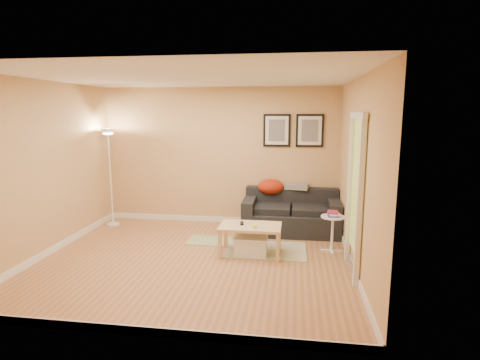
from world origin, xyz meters
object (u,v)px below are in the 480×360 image
(floor_lamp, at_px, (111,180))
(sofa, at_px, (291,212))
(storage_bin, at_px, (251,246))
(book_stack, at_px, (333,214))
(side_table, at_px, (332,234))
(coffee_table, at_px, (250,240))

(floor_lamp, bearing_deg, sofa, 0.54)
(storage_bin, height_order, book_stack, book_stack)
(side_table, bearing_deg, sofa, 125.38)
(coffee_table, bearing_deg, storage_bin, -71.22)
(sofa, relative_size, floor_lamp, 0.92)
(book_stack, bearing_deg, side_table, -109.00)
(floor_lamp, bearing_deg, side_table, -12.20)
(sofa, xyz_separation_m, book_stack, (0.65, -0.88, 0.22))
(sofa, bearing_deg, coffee_table, -116.14)
(sofa, xyz_separation_m, coffee_table, (-0.60, -1.22, -0.15))
(sofa, height_order, floor_lamp, floor_lamp)
(coffee_table, relative_size, floor_lamp, 0.50)
(side_table, distance_m, book_stack, 0.32)
(book_stack, bearing_deg, floor_lamp, 168.54)
(storage_bin, bearing_deg, sofa, 65.32)
(coffee_table, bearing_deg, book_stack, 11.16)
(storage_bin, relative_size, side_table, 0.88)
(storage_bin, relative_size, book_stack, 2.18)
(sofa, xyz_separation_m, storage_bin, (-0.58, -1.26, -0.22))
(side_table, xyz_separation_m, book_stack, (0.01, 0.02, 0.32))
(side_table, bearing_deg, book_stack, 70.54)
(side_table, bearing_deg, floor_lamp, 167.80)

